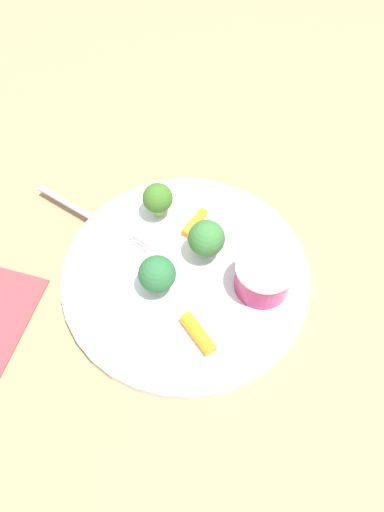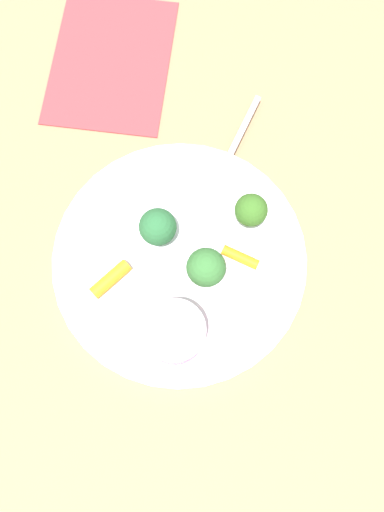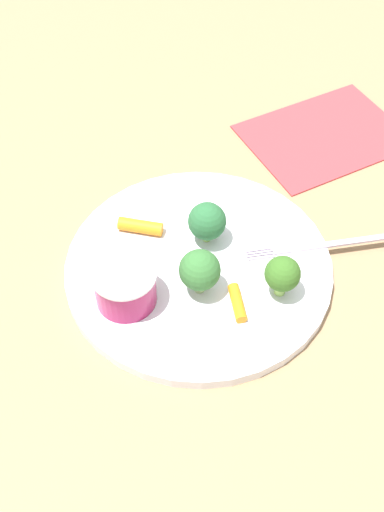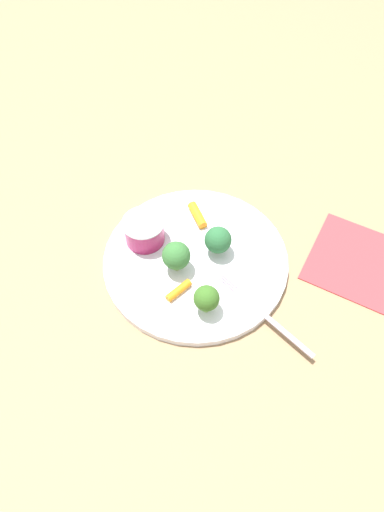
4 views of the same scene
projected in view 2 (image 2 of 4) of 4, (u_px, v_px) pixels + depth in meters
ground_plane at (180, 262)px, 0.62m from camera, size 2.40×2.40×0.00m
plate at (180, 260)px, 0.61m from camera, size 0.27×0.27×0.01m
sauce_cup at (175, 333)px, 0.56m from camera, size 0.06×0.06×0.04m
broccoli_floret_0 at (158, 227)px, 0.59m from camera, size 0.04×0.04×0.05m
broccoli_floret_1 at (203, 271)px, 0.57m from camera, size 0.04×0.04×0.05m
broccoli_floret_2 at (251, 210)px, 0.59m from camera, size 0.03×0.03×0.05m
carrot_stick_0 at (110, 279)px, 0.59m from camera, size 0.05×0.02×0.01m
carrot_stick_1 at (240, 257)px, 0.60m from camera, size 0.02×0.04×0.01m
fork at (228, 158)px, 0.64m from camera, size 0.16×0.04×0.00m
napkin at (111, 61)px, 0.69m from camera, size 0.23×0.21×0.00m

